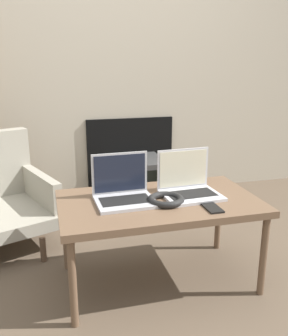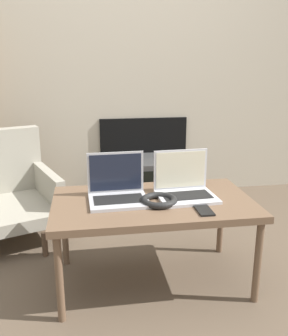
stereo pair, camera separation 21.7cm
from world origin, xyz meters
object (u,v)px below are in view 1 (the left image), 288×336
Objects in this scene: laptop_left at (123,191)px; phone at (212,208)px; laptop_right at (188,185)px; tv at (137,181)px; headphones at (166,200)px.

phone is at bearing -31.52° from laptop_left.
laptop_right is 0.69× the size of tv.
laptop_right is (0.35, -0.00, 0.00)m from laptop_left.
tv is (0.35, 1.14, -0.33)m from laptop_left.
laptop_left is 0.98× the size of laptop_right.
laptop_left is 1.63× the size of headphones.
headphones is 1.28m from tv.
laptop_right is at bearing -1.83° from laptop_left.
laptop_right is 2.42× the size of phone.
phone is 0.28× the size of tv.
laptop_left is 0.67× the size of tv.
laptop_right reaches higher than headphones.
laptop_left reaches higher than phone.
laptop_right reaches higher than phone.
tv is (0.15, 1.23, -0.30)m from headphones.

